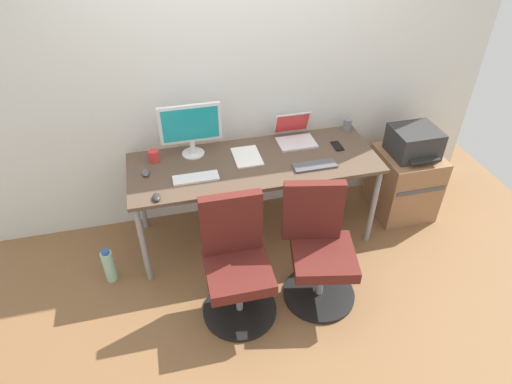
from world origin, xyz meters
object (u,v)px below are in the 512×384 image
at_px(office_chair_right, 319,250).
at_px(printer, 414,142).
at_px(office_chair_left, 236,265).
at_px(coffee_mug, 154,156).
at_px(side_cabinet, 404,182).
at_px(open_laptop, 295,135).
at_px(desktop_monitor, 191,127).
at_px(water_bottle_on_floor, 109,266).

xyz_separation_m(office_chair_right, printer, (1.10, 0.74, 0.31)).
bearing_deg(office_chair_left, coffee_mug, 115.90).
distance_m(side_cabinet, coffee_mug, 2.22).
bearing_deg(office_chair_right, coffee_mug, 138.51).
bearing_deg(printer, side_cabinet, 90.00).
height_order(open_laptop, coffee_mug, open_laptop).
relative_size(office_chair_left, desktop_monitor, 1.96).
bearing_deg(open_laptop, printer, -13.35).
distance_m(side_cabinet, water_bottle_on_floor, 2.63).
bearing_deg(office_chair_right, side_cabinet, 33.80).
distance_m(open_laptop, coffee_mug, 1.17).
distance_m(office_chair_right, side_cabinet, 1.33).
relative_size(water_bottle_on_floor, desktop_monitor, 0.65).
relative_size(office_chair_left, office_chair_right, 1.00).
bearing_deg(office_chair_left, office_chair_right, -0.13).
distance_m(printer, coffee_mug, 2.17).
bearing_deg(open_laptop, desktop_monitor, -179.09).
bearing_deg(side_cabinet, desktop_monitor, 173.19).
xyz_separation_m(side_cabinet, desktop_monitor, (-1.85, 0.22, 0.70)).
xyz_separation_m(office_chair_right, coffee_mug, (-1.05, 0.93, 0.38)).
distance_m(office_chair_right, open_laptop, 1.05).
relative_size(office_chair_left, coffee_mug, 10.22).
relative_size(office_chair_left, side_cabinet, 1.53).
bearing_deg(office_chair_right, printer, 33.77).
bearing_deg(coffee_mug, office_chair_right, -41.49).
bearing_deg(desktop_monitor, printer, -6.84).
bearing_deg(desktop_monitor, coffee_mug, -175.58).
relative_size(side_cabinet, water_bottle_on_floor, 1.98).
height_order(office_chair_left, desktop_monitor, desktop_monitor).
bearing_deg(water_bottle_on_floor, coffee_mug, 44.25).
bearing_deg(printer, desktop_monitor, 173.16).
bearing_deg(office_chair_right, open_laptop, 83.54).
distance_m(office_chair_right, desktop_monitor, 1.35).
bearing_deg(water_bottle_on_floor, open_laptop, 16.64).
height_order(printer, open_laptop, open_laptop).
bearing_deg(coffee_mug, desktop_monitor, 4.42).
relative_size(desktop_monitor, open_laptop, 1.55).
bearing_deg(water_bottle_on_floor, office_chair_left, -27.91).
relative_size(printer, water_bottle_on_floor, 1.29).
relative_size(side_cabinet, coffee_mug, 6.68).
height_order(office_chair_right, side_cabinet, office_chair_right).
bearing_deg(water_bottle_on_floor, printer, 5.48).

